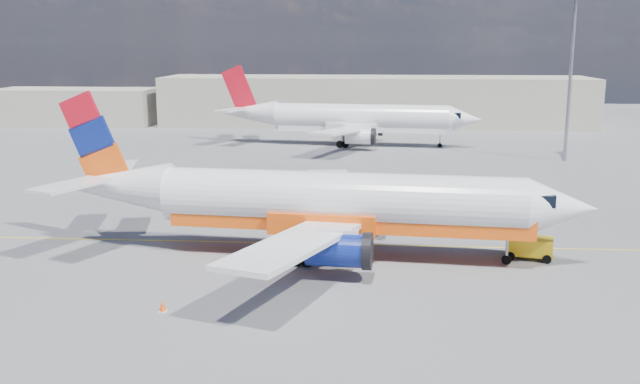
# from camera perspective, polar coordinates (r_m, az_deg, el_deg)

# --- Properties ---
(ground) EXTENTS (240.00, 240.00, 0.00)m
(ground) POSITION_cam_1_polar(r_m,az_deg,el_deg) (46.69, -1.53, -5.16)
(ground) COLOR #57575C
(ground) RESTS_ON ground
(taxi_line) EXTENTS (70.00, 0.15, 0.01)m
(taxi_line) POSITION_cam_1_polar(r_m,az_deg,el_deg) (49.55, -1.19, -4.14)
(taxi_line) COLOR yellow
(taxi_line) RESTS_ON ground
(terminal_main) EXTENTS (70.00, 14.00, 8.00)m
(terminal_main) POSITION_cam_1_polar(r_m,az_deg,el_deg) (119.79, 4.44, 7.27)
(terminal_main) COLOR #AAA492
(terminal_main) RESTS_ON ground
(terminal_annex) EXTENTS (26.00, 10.00, 6.00)m
(terminal_annex) POSITION_cam_1_polar(r_m,az_deg,el_deg) (126.93, -18.92, 6.48)
(terminal_annex) COLOR #AAA492
(terminal_annex) RESTS_ON ground
(main_jet) EXTENTS (35.07, 27.64, 10.64)m
(main_jet) POSITION_cam_1_polar(r_m,az_deg,el_deg) (45.98, 0.34, -0.86)
(main_jet) COLOR white
(main_jet) RESTS_ON ground
(second_jet) EXTENTS (35.08, 27.61, 10.64)m
(second_jet) POSITION_cam_1_polar(r_m,az_deg,el_deg) (95.91, 2.64, 5.85)
(second_jet) COLOR white
(second_jet) RESTS_ON ground
(gse_tug) EXTENTS (3.17, 2.35, 2.06)m
(gse_tug) POSITION_cam_1_polar(r_m,az_deg,el_deg) (47.89, 16.28, -4.00)
(gse_tug) COLOR black
(gse_tug) RESTS_ON ground
(traffic_cone) EXTENTS (0.43, 0.43, 0.60)m
(traffic_cone) POSITION_cam_1_polar(r_m,az_deg,el_deg) (38.30, -12.48, -8.90)
(traffic_cone) COLOR white
(traffic_cone) RESTS_ON ground
(floodlight_mast) EXTENTS (1.38, 1.38, 18.94)m
(floodlight_mast) POSITION_cam_1_polar(r_m,az_deg,el_deg) (87.38, 19.47, 9.73)
(floodlight_mast) COLOR gray
(floodlight_mast) RESTS_ON ground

